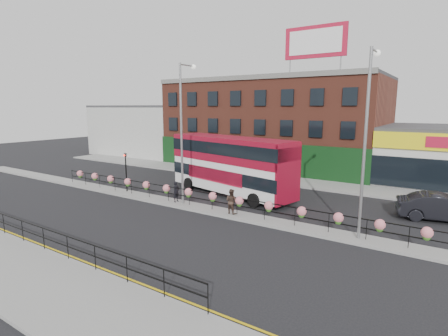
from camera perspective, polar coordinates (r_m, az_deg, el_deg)
The scene contains 18 objects.
ground at distance 24.73m, azimuth -3.86°, elevation -6.72°, with size 120.00×120.00×0.00m, color black.
south_pavement at distance 17.40m, azimuth -29.47°, elevation -15.16°, with size 60.00×4.00×0.15m, color gray.
north_pavement at distance 34.73m, azimuth 8.21°, elevation -1.80°, with size 60.00×4.00×0.15m, color gray.
median at distance 24.71m, azimuth -3.86°, elevation -6.56°, with size 60.00×1.60×0.15m, color gray.
yellow_line_inner at distance 18.45m, azimuth -22.94°, elevation -13.43°, with size 60.00×0.10×0.01m, color gold.
yellow_line_outer at distance 18.37m, azimuth -23.42°, elevation -13.58°, with size 60.00×0.10×0.01m, color gold.
brick_building at distance 42.96m, azimuth 8.10°, elevation 7.24°, with size 25.00×12.21×10.30m.
warehouse_west at distance 54.88m, azimuth -11.49°, elevation 6.16°, with size 15.50×12.00×7.30m.
billboard at distance 36.35m, azimuth 14.67°, elevation 19.30°, with size 6.00×0.29×4.40m.
median_railing at distance 24.45m, azimuth -3.89°, elevation -4.37°, with size 30.04×0.56×1.23m.
south_railing at distance 19.55m, azimuth -27.43°, elevation -9.46°, with size 20.04×0.05×1.12m.
double_decker_bus at distance 27.99m, azimuth 1.08°, elevation 1.34°, with size 11.96×5.31×4.71m.
car at distance 25.93m, azimuth 32.07°, elevation -5.51°, with size 5.46×2.92×1.71m, color black.
pedestrian_a at distance 26.04m, azimuth -7.81°, elevation -3.86°, with size 0.39×0.57×1.52m, color black.
pedestrian_b at distance 23.00m, azimuth 1.19°, elevation -5.45°, with size 0.85×0.68×1.65m, color #3F2D24.
lamp_column_west at distance 25.01m, azimuth -6.62°, elevation 7.48°, with size 0.36×1.74×9.93m.
lamp_column_east at distance 19.45m, azimuth 22.31°, elevation 6.03°, with size 0.35×1.73×9.88m.
traffic_light_median at distance 29.87m, azimuth -15.76°, elevation 0.68°, with size 0.15×0.28×3.65m.
Camera 1 is at (14.40, -18.81, 7.08)m, focal length 28.00 mm.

